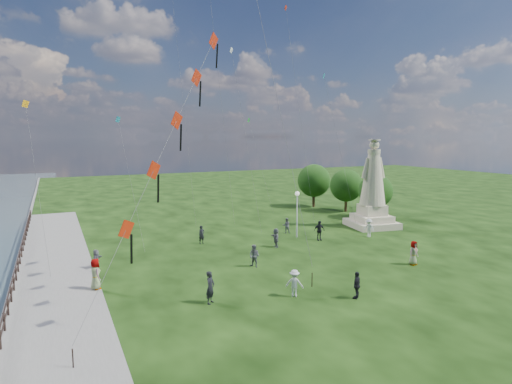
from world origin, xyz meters
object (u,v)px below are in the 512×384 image
person_2 (295,283)px  person_5 (96,259)px  person_0 (210,287)px  person_3 (357,285)px  person_9 (319,230)px  person_11 (276,238)px  statue (373,194)px  person_1 (254,256)px  person_4 (413,253)px  person_6 (202,235)px  person_8 (369,228)px  lamppost (297,204)px  person_10 (95,276)px  person_7 (286,225)px

person_2 → person_5: person_2 is taller
person_0 → person_3: bearing=-65.0°
person_9 → person_11: person_9 is taller
person_0 → statue: bearing=-15.3°
person_1 → person_3: size_ratio=1.02×
person_0 → person_9: size_ratio=1.04×
person_4 → person_5: 22.91m
person_6 → person_2: bearing=-101.5°
person_8 → person_9: size_ratio=0.95×
statue → person_4: (-6.24, -11.79, -2.54)m
person_1 → person_2: size_ratio=1.02×
person_3 → person_4: bearing=169.3°
person_8 → person_11: bearing=-110.7°
person_2 → person_9: (9.10, 10.93, 0.09)m
lamppost → person_0: bearing=-137.3°
person_9 → person_10: size_ratio=0.95×
person_2 → person_6: (-0.94, 14.33, 0.00)m
person_2 → person_8: 17.31m
person_3 → person_8: (11.00, 11.91, 0.04)m
statue → person_4: 13.58m
person_5 → person_6: size_ratio=0.90×
person_0 → person_8: size_ratio=1.10×
person_0 → person_9: bearing=-9.2°
person_2 → person_7: person_2 is taller
person_4 → person_8: bearing=59.3°
lamppost → person_11: (-3.50, -2.37, -2.30)m
person_1 → person_6: size_ratio=1.01×
person_0 → person_11: 13.12m
person_1 → person_8: 14.30m
person_1 → person_11: (4.07, 4.29, -0.01)m
statue → person_7: 9.93m
person_9 → person_10: 20.16m
person_9 → person_11: size_ratio=1.10×
person_0 → person_2: person_0 is taller
person_9 → person_4: bearing=-69.0°
person_6 → person_0: bearing=-121.7°
person_1 → person_3: bearing=-13.2°
person_0 → person_7: (12.68, 13.62, -0.18)m
person_4 → person_8: person_4 is taller
person_10 → person_5: bearing=-20.0°
person_3 → person_5: person_3 is taller
person_4 → person_5: person_4 is taller
statue → person_4: bearing=-107.0°
person_3 → person_8: size_ratio=0.95×
person_2 → person_3: person_3 is taller
person_2 → person_5: bearing=-7.1°
statue → person_3: 21.05m
person_7 → statue: bearing=-168.7°
person_0 → person_2: (4.82, -1.13, -0.13)m
person_11 → person_7: bearing=151.4°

